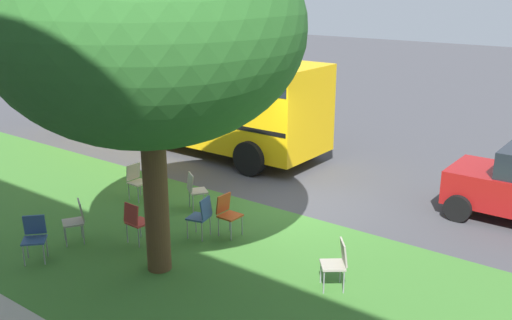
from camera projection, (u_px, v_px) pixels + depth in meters
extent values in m
plane|color=#424247|center=(284.00, 206.00, 13.57)|extent=(80.00, 80.00, 0.00)
cube|color=#3D752D|center=(191.00, 256.00, 11.12)|extent=(48.00, 6.00, 0.01)
cylinder|color=brown|center=(156.00, 190.00, 10.18)|extent=(0.44, 0.44, 3.09)
ellipsoid|color=#2D6B28|center=(147.00, 28.00, 9.35)|extent=(5.25, 5.25, 3.88)
cube|color=#C64C1E|center=(230.00, 216.00, 11.89)|extent=(0.40, 0.42, 0.04)
cube|color=#C64C1E|center=(223.00, 203.00, 11.92)|extent=(0.09, 0.40, 0.40)
cylinder|color=gray|center=(231.00, 231.00, 11.72)|extent=(0.02, 0.02, 0.42)
cylinder|color=gray|center=(242.00, 225.00, 11.99)|extent=(0.02, 0.02, 0.42)
cylinder|color=gray|center=(218.00, 227.00, 11.92)|extent=(0.02, 0.02, 0.42)
cylinder|color=gray|center=(230.00, 221.00, 12.19)|extent=(0.02, 0.02, 0.42)
cube|color=#ADA393|center=(198.00, 191.00, 13.30)|extent=(0.57, 0.57, 0.04)
cube|color=#ADA393|center=(190.00, 182.00, 13.17)|extent=(0.38, 0.29, 0.40)
cylinder|color=gray|center=(207.00, 202.00, 13.26)|extent=(0.02, 0.02, 0.42)
cylinder|color=gray|center=(204.00, 197.00, 13.58)|extent=(0.02, 0.02, 0.42)
cylinder|color=gray|center=(193.00, 204.00, 13.15)|extent=(0.02, 0.02, 0.42)
cylinder|color=gray|center=(189.00, 199.00, 13.48)|extent=(0.02, 0.02, 0.42)
cube|color=#335184|center=(34.00, 240.00, 10.77)|extent=(0.58, 0.58, 0.04)
cube|color=#335184|center=(34.00, 225.00, 10.87)|extent=(0.33, 0.35, 0.40)
cylinder|color=gray|center=(24.00, 256.00, 10.65)|extent=(0.02, 0.02, 0.42)
cylinder|color=gray|center=(44.00, 254.00, 10.71)|extent=(0.02, 0.02, 0.42)
cylinder|color=gray|center=(27.00, 248.00, 10.97)|extent=(0.02, 0.02, 0.42)
cylinder|color=gray|center=(47.00, 247.00, 11.03)|extent=(0.02, 0.02, 0.42)
cube|color=#ADA393|center=(73.00, 222.00, 11.57)|extent=(0.56, 0.56, 0.04)
cube|color=#ADA393|center=(81.00, 210.00, 11.57)|extent=(0.39, 0.28, 0.40)
cylinder|color=gray|center=(64.00, 231.00, 11.74)|extent=(0.02, 0.02, 0.42)
cylinder|color=gray|center=(66.00, 238.00, 11.42)|extent=(0.02, 0.02, 0.42)
cylinder|color=gray|center=(82.00, 228.00, 11.86)|extent=(0.02, 0.02, 0.42)
cylinder|color=gray|center=(84.00, 235.00, 11.55)|extent=(0.02, 0.02, 0.42)
cube|color=#B7332D|center=(139.00, 222.00, 11.57)|extent=(0.44, 0.42, 0.04)
cube|color=#B7332D|center=(131.00, 214.00, 11.37)|extent=(0.40, 0.10, 0.40)
cylinder|color=gray|center=(152.00, 232.00, 11.66)|extent=(0.02, 0.02, 0.42)
cylinder|color=gray|center=(140.00, 228.00, 11.87)|extent=(0.02, 0.02, 0.42)
cylinder|color=gray|center=(139.00, 238.00, 11.40)|extent=(0.02, 0.02, 0.42)
cylinder|color=gray|center=(127.00, 233.00, 11.62)|extent=(0.02, 0.02, 0.42)
cube|color=#335184|center=(199.00, 217.00, 11.82)|extent=(0.49, 0.50, 0.04)
cube|color=#335184|center=(206.00, 208.00, 11.68)|extent=(0.18, 0.41, 0.40)
cylinder|color=gray|center=(196.00, 223.00, 12.11)|extent=(0.02, 0.02, 0.42)
cylinder|color=gray|center=(187.00, 229.00, 11.80)|extent=(0.02, 0.02, 0.42)
cylinder|color=gray|center=(210.00, 226.00, 11.98)|extent=(0.02, 0.02, 0.42)
cylinder|color=gray|center=(202.00, 232.00, 11.67)|extent=(0.02, 0.02, 0.42)
cube|color=#ADA393|center=(333.00, 265.00, 9.82)|extent=(0.58, 0.58, 0.04)
cube|color=#ADA393|center=(344.00, 252.00, 9.76)|extent=(0.32, 0.36, 0.40)
cylinder|color=gray|center=(321.00, 272.00, 10.06)|extent=(0.02, 0.02, 0.42)
cylinder|color=gray|center=(324.00, 282.00, 9.71)|extent=(0.02, 0.02, 0.42)
cylinder|color=gray|center=(340.00, 272.00, 10.07)|extent=(0.02, 0.02, 0.42)
cylinder|color=gray|center=(344.00, 282.00, 9.72)|extent=(0.02, 0.02, 0.42)
cube|color=beige|center=(139.00, 183.00, 13.87)|extent=(0.41, 0.43, 0.04)
cube|color=beige|center=(133.00, 172.00, 13.90)|extent=(0.09, 0.40, 0.40)
cylinder|color=gray|center=(138.00, 195.00, 13.70)|extent=(0.02, 0.02, 0.42)
cylinder|color=gray|center=(150.00, 191.00, 13.97)|extent=(0.02, 0.02, 0.42)
cylinder|color=gray|center=(129.00, 192.00, 13.90)|extent=(0.02, 0.02, 0.42)
cylinder|color=gray|center=(140.00, 188.00, 14.17)|extent=(0.02, 0.02, 0.42)
cylinder|color=black|center=(458.00, 208.00, 12.66)|extent=(0.60, 0.18, 0.60)
cylinder|color=black|center=(481.00, 187.00, 13.99)|extent=(0.60, 0.18, 0.60)
cube|color=yellow|center=(175.00, 93.00, 18.55)|extent=(10.40, 2.44, 2.50)
cube|color=black|center=(175.00, 104.00, 18.65)|extent=(10.30, 2.46, 0.12)
cube|color=black|center=(174.00, 66.00, 18.28)|extent=(10.30, 2.46, 0.56)
cylinder|color=black|center=(70.00, 118.00, 20.22)|extent=(0.96, 0.28, 0.96)
cylinder|color=black|center=(125.00, 107.00, 22.14)|extent=(0.96, 0.28, 0.96)
cylinder|color=black|center=(249.00, 158.00, 15.63)|extent=(0.96, 0.28, 0.96)
cylinder|color=black|center=(300.00, 139.00, 17.55)|extent=(0.96, 0.28, 0.96)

